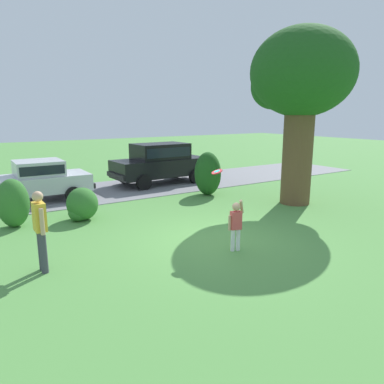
% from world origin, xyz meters
% --- Properties ---
extents(ground_plane, '(80.00, 80.00, 0.00)m').
position_xyz_m(ground_plane, '(0.00, 0.00, 0.00)').
color(ground_plane, '#518E42').
extents(driveway_strip, '(28.00, 4.40, 0.02)m').
position_xyz_m(driveway_strip, '(0.00, 7.52, 0.01)').
color(driveway_strip, slate).
rests_on(driveway_strip, ground).
extents(oak_tree_large, '(3.70, 3.63, 6.25)m').
position_xyz_m(oak_tree_large, '(4.96, 1.72, 4.40)').
color(oak_tree_large, brown).
rests_on(oak_tree_large, ground).
extents(shrub_near_tree, '(0.90, 0.86, 1.45)m').
position_xyz_m(shrub_near_tree, '(-4.32, 4.15, 0.72)').
color(shrub_near_tree, '#33702B').
rests_on(shrub_near_tree, ground).
extents(shrub_centre_left, '(0.96, 1.04, 1.03)m').
position_xyz_m(shrub_centre_left, '(-2.44, 3.78, 0.48)').
color(shrub_centre_left, '#33702B').
rests_on(shrub_centre_left, ground).
extents(shrub_centre, '(1.03, 1.19, 1.77)m').
position_xyz_m(shrub_centre, '(2.98, 4.59, 0.88)').
color(shrub_centre, '#1E511C').
rests_on(shrub_centre, ground).
extents(parked_sedan, '(4.41, 2.12, 1.56)m').
position_xyz_m(parked_sedan, '(-3.23, 7.22, 0.85)').
color(parked_sedan, silver).
rests_on(parked_sedan, ground).
extents(parked_suv, '(4.77, 2.24, 1.92)m').
position_xyz_m(parked_suv, '(2.51, 7.80, 1.08)').
color(parked_suv, black).
rests_on(parked_suv, ground).
extents(child_thrower, '(0.47, 0.23, 1.29)m').
position_xyz_m(child_thrower, '(-0.07, -0.88, 0.72)').
color(child_thrower, white).
rests_on(child_thrower, ground).
extents(frisbee, '(0.28, 0.28, 0.14)m').
position_xyz_m(frisbee, '(-0.17, -0.22, 1.87)').
color(frisbee, red).
extents(adult_onlooker, '(0.23, 0.53, 1.74)m').
position_xyz_m(adult_onlooker, '(-4.25, 0.43, 0.98)').
color(adult_onlooker, '#3F3F4C').
rests_on(adult_onlooker, ground).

